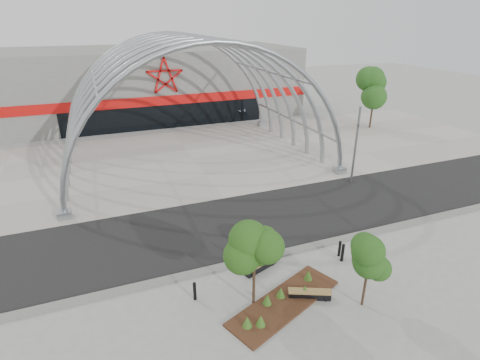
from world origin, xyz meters
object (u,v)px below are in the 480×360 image
at_px(bench_1, 310,295).
at_px(bollard_2, 238,254).
at_px(street_tree_1, 369,260).
at_px(street_tree_0, 254,249).
at_px(bench_0, 260,266).
at_px(signal_pole, 356,144).

xyz_separation_m(bench_1, bollard_2, (-1.93, 3.67, 0.24)).
bearing_deg(street_tree_1, street_tree_0, 157.42).
bearing_deg(bench_0, bollard_2, 126.85).
xyz_separation_m(bench_0, bench_1, (1.17, -2.65, -0.00)).
distance_m(signal_pole, bench_1, 13.97).
xyz_separation_m(signal_pole, bench_0, (-10.66, -7.22, -2.78)).
bearing_deg(signal_pole, bench_1, -133.88).
distance_m(signal_pole, street_tree_0, 15.07).
bearing_deg(street_tree_1, bench_0, 128.72).
relative_size(signal_pole, bollard_2, 6.63).
bearing_deg(bench_0, signal_pole, 34.11).
height_order(street_tree_1, bollard_2, street_tree_1).
bearing_deg(bollard_2, bench_0, -53.15).
relative_size(street_tree_0, bollard_2, 4.46).
height_order(bench_0, bollard_2, bollard_2).
bearing_deg(street_tree_0, street_tree_1, -22.58).
bearing_deg(street_tree_1, bollard_2, 128.33).
distance_m(street_tree_1, bollard_2, 6.45).
distance_m(street_tree_0, street_tree_1, 4.68).
bearing_deg(bench_1, bollard_2, 117.78).
distance_m(bench_1, bollard_2, 4.15).
distance_m(bench_0, bench_1, 2.90).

